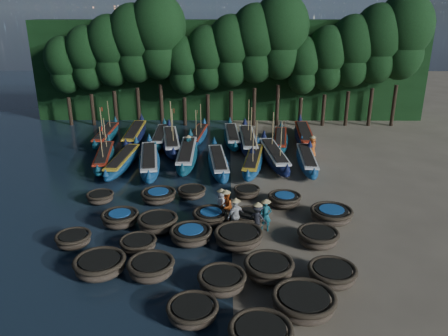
{
  "coord_description": "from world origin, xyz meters",
  "views": [
    {
      "loc": [
        -0.24,
        -22.72,
        11.15
      ],
      "look_at": [
        -0.46,
        4.0,
        1.3
      ],
      "focal_mm": 35.0,
      "sensor_mm": 36.0,
      "label": 1
    }
  ],
  "objects_px": {
    "long_boat_8": "(307,160)",
    "fisherman_1": "(265,214)",
    "coracle_22": "(192,192)",
    "fisherman_3": "(257,218)",
    "coracle_11": "(138,244)",
    "coracle_21": "(158,196)",
    "long_boat_4": "(187,155)",
    "long_boat_13": "(198,136)",
    "long_boat_6": "(253,161)",
    "coracle_8": "(269,268)",
    "coracle_19": "(331,215)",
    "coracle_16": "(158,223)",
    "coracle_23": "(247,192)",
    "long_boat_7": "(274,156)",
    "long_boat_10": "(135,134)",
    "long_boat_3": "(149,161)",
    "fisherman_4": "(236,215)",
    "coracle_6": "(151,268)",
    "fisherman_5": "(189,145)",
    "coracle_4": "(304,302)",
    "long_boat_1": "(104,157)",
    "long_boat_14": "(232,137)",
    "long_boat_15": "(248,141)",
    "coracle_5": "(100,265)",
    "coracle_13": "(239,237)",
    "coracle_12": "(191,235)",
    "coracle_17": "(211,217)",
    "long_boat_2": "(123,161)",
    "fisherman_6": "(312,146)",
    "coracle_14": "(318,237)",
    "coracle_9": "(332,274)",
    "coracle_15": "(120,218)",
    "long_boat_16": "(280,140)",
    "coracle_3": "(261,335)",
    "coracle_24": "(284,200)",
    "long_boat_11": "(160,137)",
    "coracle_18": "(250,218)",
    "coracle_7": "(222,281)",
    "long_boat_12": "(171,142)",
    "coracle_20": "(100,197)",
    "coracle_2": "(193,311)"
  },
  "relations": [
    {
      "from": "long_boat_4",
      "to": "fisherman_3",
      "type": "height_order",
      "value": "fisherman_3"
    },
    {
      "from": "coracle_11",
      "to": "long_boat_10",
      "type": "height_order",
      "value": "long_boat_10"
    },
    {
      "from": "coracle_4",
      "to": "coracle_23",
      "type": "bearing_deg",
      "value": 99.03
    },
    {
      "from": "coracle_11",
      "to": "coracle_21",
      "type": "relative_size",
      "value": 0.96
    },
    {
      "from": "coracle_12",
      "to": "coracle_21",
      "type": "height_order",
      "value": "coracle_12"
    },
    {
      "from": "long_boat_3",
      "to": "fisherman_4",
      "type": "xyz_separation_m",
      "value": [
        6.16,
        -9.54,
        0.37
      ]
    },
    {
      "from": "coracle_7",
      "to": "coracle_24",
      "type": "distance_m",
      "value": 9.07
    },
    {
      "from": "coracle_16",
      "to": "long_boat_15",
      "type": "xyz_separation_m",
      "value": [
        5.4,
        14.63,
        0.14
      ]
    },
    {
      "from": "coracle_17",
      "to": "fisherman_6",
      "type": "relative_size",
      "value": 1.31
    },
    {
      "from": "fisherman_3",
      "to": "fisherman_5",
      "type": "height_order",
      "value": "fisherman_3"
    },
    {
      "from": "coracle_23",
      "to": "long_boat_7",
      "type": "relative_size",
      "value": 0.21
    },
    {
      "from": "coracle_12",
      "to": "fisherman_5",
      "type": "height_order",
      "value": "fisherman_5"
    },
    {
      "from": "fisherman_3",
      "to": "long_boat_11",
      "type": "bearing_deg",
      "value": -41.73
    },
    {
      "from": "long_boat_1",
      "to": "fisherman_4",
      "type": "distance_m",
      "value": 14.37
    },
    {
      "from": "coracle_14",
      "to": "long_boat_1",
      "type": "height_order",
      "value": "long_boat_1"
    },
    {
      "from": "coracle_14",
      "to": "coracle_16",
      "type": "bearing_deg",
      "value": 169.99
    },
    {
      "from": "coracle_5",
      "to": "long_boat_1",
      "type": "height_order",
      "value": "long_boat_1"
    },
    {
      "from": "coracle_12",
      "to": "long_boat_10",
      "type": "height_order",
      "value": "long_boat_10"
    },
    {
      "from": "long_boat_7",
      "to": "long_boat_4",
      "type": "bearing_deg",
      "value": 172.19
    },
    {
      "from": "long_boat_8",
      "to": "fisherman_1",
      "type": "height_order",
      "value": "fisherman_1"
    },
    {
      "from": "coracle_4",
      "to": "long_boat_1",
      "type": "height_order",
      "value": "long_boat_1"
    },
    {
      "from": "coracle_9",
      "to": "fisherman_5",
      "type": "height_order",
      "value": "fisherman_5"
    },
    {
      "from": "long_boat_6",
      "to": "long_boat_13",
      "type": "relative_size",
      "value": 1.07
    },
    {
      "from": "coracle_8",
      "to": "coracle_21",
      "type": "relative_size",
      "value": 1.21
    },
    {
      "from": "coracle_21",
      "to": "long_boat_7",
      "type": "xyz_separation_m",
      "value": [
        7.71,
        7.15,
        0.17
      ]
    },
    {
      "from": "coracle_15",
      "to": "long_boat_4",
      "type": "relative_size",
      "value": 0.24
    },
    {
      "from": "long_boat_15",
      "to": "coracle_5",
      "type": "bearing_deg",
      "value": -112.97
    },
    {
      "from": "coracle_17",
      "to": "long_boat_2",
      "type": "bearing_deg",
      "value": 127.53
    },
    {
      "from": "coracle_11",
      "to": "long_boat_10",
      "type": "distance_m",
      "value": 19.08
    },
    {
      "from": "coracle_8",
      "to": "coracle_13",
      "type": "relative_size",
      "value": 1.06
    },
    {
      "from": "long_boat_8",
      "to": "long_boat_14",
      "type": "xyz_separation_m",
      "value": [
        -5.48,
        6.13,
        0.02
      ]
    },
    {
      "from": "long_boat_16",
      "to": "fisherman_6",
      "type": "relative_size",
      "value": 4.09
    },
    {
      "from": "long_boat_4",
      "to": "long_boat_13",
      "type": "distance_m",
      "value": 5.59
    },
    {
      "from": "coracle_20",
      "to": "fisherman_4",
      "type": "relative_size",
      "value": 0.85
    },
    {
      "from": "coracle_15",
      "to": "fisherman_6",
      "type": "height_order",
      "value": "fisherman_6"
    },
    {
      "from": "long_boat_4",
      "to": "long_boat_3",
      "type": "bearing_deg",
      "value": -152.7
    },
    {
      "from": "coracle_3",
      "to": "long_boat_2",
      "type": "xyz_separation_m",
      "value": [
        -8.87,
        18.03,
        0.06
      ]
    },
    {
      "from": "coracle_6",
      "to": "coracle_24",
      "type": "height_order",
      "value": "coracle_6"
    },
    {
      "from": "long_boat_14",
      "to": "coracle_4",
      "type": "bearing_deg",
      "value": -86.54
    },
    {
      "from": "coracle_19",
      "to": "coracle_16",
      "type": "bearing_deg",
      "value": -173.52
    },
    {
      "from": "long_boat_12",
      "to": "long_boat_13",
      "type": "distance_m",
      "value": 2.98
    },
    {
      "from": "coracle_6",
      "to": "long_boat_12",
      "type": "distance_m",
      "value": 18.73
    },
    {
      "from": "coracle_6",
      "to": "fisherman_5",
      "type": "bearing_deg",
      "value": 89.27
    },
    {
      "from": "coracle_22",
      "to": "fisherman_3",
      "type": "xyz_separation_m",
      "value": [
        3.8,
        -4.43,
        0.49
      ]
    },
    {
      "from": "coracle_4",
      "to": "coracle_13",
      "type": "xyz_separation_m",
      "value": [
        -2.4,
        5.08,
        -0.0
      ]
    },
    {
      "from": "coracle_2",
      "to": "coracle_20",
      "type": "xyz_separation_m",
      "value": [
        -6.38,
        10.5,
        -0.01
      ]
    },
    {
      "from": "coracle_9",
      "to": "coracle_12",
      "type": "bearing_deg",
      "value": 151.79
    },
    {
      "from": "coracle_9",
      "to": "coracle_18",
      "type": "bearing_deg",
      "value": 121.3
    },
    {
      "from": "coracle_16",
      "to": "coracle_13",
      "type": "bearing_deg",
      "value": -19.64
    },
    {
      "from": "coracle_11",
      "to": "long_boat_7",
      "type": "bearing_deg",
      "value": 58.49
    }
  ]
}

